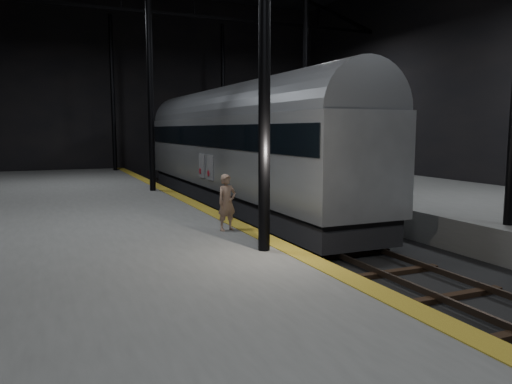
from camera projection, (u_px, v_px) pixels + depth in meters
ground at (319, 242)px, 16.43m from camera, size 44.00×44.00×0.00m
platform_left at (78, 249)px, 13.42m from camera, size 9.00×43.80×1.00m
platform_right at (487, 212)px, 19.31m from camera, size 9.00×43.80×1.00m
tactile_strip at (226, 219)px, 15.02m from camera, size 0.50×43.80×0.01m
track at (319, 240)px, 16.42m from camera, size 2.40×43.00×0.24m
train at (235, 142)px, 23.10m from camera, size 3.12×20.87×5.58m
woman at (227, 202)px, 13.27m from camera, size 0.62×0.47×1.51m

